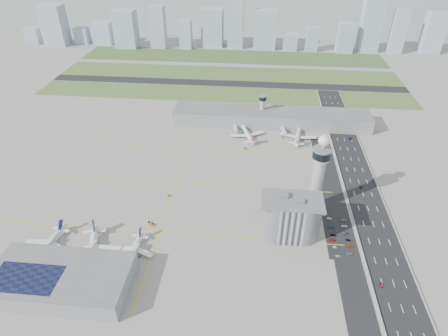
# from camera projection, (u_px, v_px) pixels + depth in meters

# --- Properties ---
(ground) EXTENTS (1000.00, 1000.00, 0.00)m
(ground) POSITION_uv_depth(u_px,v_px,m) (220.00, 209.00, 290.48)
(ground) COLOR #9C9991
(grass_strip_0) EXTENTS (480.00, 50.00, 0.08)m
(grass_strip_0) POSITION_uv_depth(u_px,v_px,m) (223.00, 94.00, 477.65)
(grass_strip_0) COLOR #46612E
(grass_strip_0) RESTS_ON ground
(grass_strip_1) EXTENTS (480.00, 60.00, 0.08)m
(grass_strip_1) POSITION_uv_depth(u_px,v_px,m) (228.00, 74.00, 539.51)
(grass_strip_1) COLOR #496630
(grass_strip_1) RESTS_ON ground
(grass_strip_2) EXTENTS (480.00, 70.00, 0.08)m
(grass_strip_2) POSITION_uv_depth(u_px,v_px,m) (233.00, 56.00, 605.49)
(grass_strip_2) COLOR #43612E
(grass_strip_2) RESTS_ON ground
(runway) EXTENTS (480.00, 22.00, 0.10)m
(runway) POSITION_uv_depth(u_px,v_px,m) (226.00, 83.00, 508.15)
(runway) COLOR black
(runway) RESTS_ON ground
(highway) EXTENTS (28.00, 500.00, 0.10)m
(highway) POSITION_uv_depth(u_px,v_px,m) (371.00, 219.00, 281.15)
(highway) COLOR black
(highway) RESTS_ON ground
(barrier_left) EXTENTS (0.60, 500.00, 1.20)m
(barrier_left) POSITION_uv_depth(u_px,v_px,m) (353.00, 217.00, 281.97)
(barrier_left) COLOR #9E9E99
(barrier_left) RESTS_ON ground
(barrier_right) EXTENTS (0.60, 500.00, 1.20)m
(barrier_right) POSITION_uv_depth(u_px,v_px,m) (391.00, 219.00, 279.70)
(barrier_right) COLOR #9E9E99
(barrier_right) RESTS_ON ground
(landside_road) EXTENTS (18.00, 260.00, 0.08)m
(landside_road) POSITION_uv_depth(u_px,v_px,m) (340.00, 226.00, 274.93)
(landside_road) COLOR black
(landside_road) RESTS_ON ground
(parking_lot) EXTENTS (20.00, 44.00, 0.10)m
(parking_lot) POSITION_uv_depth(u_px,v_px,m) (339.00, 237.00, 265.19)
(parking_lot) COLOR black
(parking_lot) RESTS_ON ground
(taxiway_line_h_0) EXTENTS (260.00, 0.60, 0.01)m
(taxiway_line_h_0) POSITION_uv_depth(u_px,v_px,m) (160.00, 232.00, 268.98)
(taxiway_line_h_0) COLOR yellow
(taxiway_line_h_0) RESTS_ON ground
(taxiway_line_h_1) EXTENTS (260.00, 0.60, 0.01)m
(taxiway_line_h_1) POSITION_uv_depth(u_px,v_px,m) (177.00, 183.00, 318.46)
(taxiway_line_h_1) COLOR yellow
(taxiway_line_h_1) RESTS_ON ground
(taxiway_line_h_2) EXTENTS (260.00, 0.60, 0.01)m
(taxiway_line_h_2) POSITION_uv_depth(u_px,v_px,m) (189.00, 147.00, 367.95)
(taxiway_line_h_2) COLOR yellow
(taxiway_line_h_2) RESTS_ON ground
(taxiway_line_v) EXTENTS (0.60, 260.00, 0.01)m
(taxiway_line_v) POSITION_uv_depth(u_px,v_px,m) (177.00, 183.00, 318.46)
(taxiway_line_v) COLOR yellow
(taxiway_line_v) RESTS_ON ground
(control_tower) EXTENTS (14.00, 14.00, 64.50)m
(control_tower) POSITION_uv_depth(u_px,v_px,m) (319.00, 171.00, 271.64)
(control_tower) COLOR #ADAAA5
(control_tower) RESTS_ON ground
(secondary_tower) EXTENTS (8.60, 8.60, 31.90)m
(secondary_tower) POSITION_uv_depth(u_px,v_px,m) (262.00, 107.00, 401.24)
(secondary_tower) COLOR #ADAAA5
(secondary_tower) RESTS_ON ground
(admin_building) EXTENTS (42.00, 24.00, 33.50)m
(admin_building) POSITION_uv_depth(u_px,v_px,m) (290.00, 217.00, 259.57)
(admin_building) COLOR #B2B2B7
(admin_building) RESTS_ON ground
(terminal_pier) EXTENTS (210.00, 32.00, 15.80)m
(terminal_pier) POSITION_uv_depth(u_px,v_px,m) (271.00, 117.00, 404.89)
(terminal_pier) COLOR gray
(terminal_pier) RESTS_ON ground
(near_terminal) EXTENTS (84.00, 42.00, 13.00)m
(near_terminal) POSITION_uv_depth(u_px,v_px,m) (61.00, 279.00, 226.37)
(near_terminal) COLOR gray
(near_terminal) RESTS_ON ground
(airplane_near_a) EXTENTS (40.50, 45.05, 10.95)m
(airplane_near_a) POSITION_uv_depth(u_px,v_px,m) (45.00, 243.00, 252.60)
(airplane_near_a) COLOR white
(airplane_near_a) RESTS_ON ground
(airplane_near_b) EXTENTS (49.57, 54.41, 12.83)m
(airplane_near_b) POSITION_uv_depth(u_px,v_px,m) (91.00, 248.00, 247.39)
(airplane_near_b) COLOR white
(airplane_near_b) RESTS_ON ground
(airplane_near_c) EXTENTS (32.64, 37.22, 9.62)m
(airplane_near_c) POSITION_uv_depth(u_px,v_px,m) (132.00, 249.00, 248.85)
(airplane_near_c) COLOR white
(airplane_near_c) RESTS_ON ground
(airplane_far_a) EXTENTS (47.42, 51.46, 11.85)m
(airplane_far_a) POSITION_uv_depth(u_px,v_px,m) (247.00, 131.00, 383.44)
(airplane_far_a) COLOR white
(airplane_far_a) RESTS_ON ground
(airplane_far_b) EXTENTS (42.95, 48.30, 12.05)m
(airplane_far_b) POSITION_uv_depth(u_px,v_px,m) (298.00, 133.00, 380.24)
(airplane_far_b) COLOR white
(airplane_far_b) RESTS_ON ground
(jet_bridge_near_0) EXTENTS (5.39, 14.31, 5.70)m
(jet_bridge_near_0) POSITION_uv_depth(u_px,v_px,m) (40.00, 254.00, 247.73)
(jet_bridge_near_0) COLOR silver
(jet_bridge_near_0) RESTS_ON ground
(jet_bridge_near_1) EXTENTS (5.39, 14.31, 5.70)m
(jet_bridge_near_1) POSITION_uv_depth(u_px,v_px,m) (84.00, 258.00, 245.30)
(jet_bridge_near_1) COLOR silver
(jet_bridge_near_1) RESTS_ON ground
(jet_bridge_near_2) EXTENTS (5.39, 14.31, 5.70)m
(jet_bridge_near_2) POSITION_uv_depth(u_px,v_px,m) (129.00, 261.00, 242.87)
(jet_bridge_near_2) COLOR silver
(jet_bridge_near_2) RESTS_ON ground
(jet_bridge_far_0) EXTENTS (5.39, 14.31, 5.70)m
(jet_bridge_far_0) POSITION_uv_depth(u_px,v_px,m) (235.00, 127.00, 397.59)
(jet_bridge_far_0) COLOR silver
(jet_bridge_far_0) RESTS_ON ground
(jet_bridge_far_1) EXTENTS (5.39, 14.31, 5.70)m
(jet_bridge_far_1) POSITION_uv_depth(u_px,v_px,m) (282.00, 129.00, 393.55)
(jet_bridge_far_1) COLOR silver
(jet_bridge_far_1) RESTS_ON ground
(tug_0) EXTENTS (3.01, 3.70, 1.87)m
(tug_0) POSITION_uv_depth(u_px,v_px,m) (62.00, 226.00, 273.49)
(tug_0) COLOR yellow
(tug_0) RESTS_ON ground
(tug_1) EXTENTS (3.43, 3.78, 1.81)m
(tug_1) POSITION_uv_depth(u_px,v_px,m) (149.00, 223.00, 276.18)
(tug_1) COLOR gold
(tug_1) RESTS_ON ground
(tug_2) EXTENTS (2.43, 3.20, 1.71)m
(tug_2) POSITION_uv_depth(u_px,v_px,m) (153.00, 225.00, 274.62)
(tug_2) COLOR orange
(tug_2) RESTS_ON ground
(tug_3) EXTENTS (2.63, 3.23, 1.63)m
(tug_3) POSITION_uv_depth(u_px,v_px,m) (168.00, 196.00, 302.89)
(tug_3) COLOR gold
(tug_3) RESTS_ON ground
(tug_4) EXTENTS (3.07, 3.91, 2.03)m
(tug_4) POSITION_uv_depth(u_px,v_px,m) (244.00, 149.00, 363.88)
(tug_4) COLOR yellow
(tug_4) RESTS_ON ground
(tug_5) EXTENTS (3.15, 3.57, 1.73)m
(tug_5) POSITION_uv_depth(u_px,v_px,m) (282.00, 138.00, 382.04)
(tug_5) COLOR yellow
(tug_5) RESTS_ON ground
(car_lot_0) EXTENTS (3.60, 1.81, 1.18)m
(car_lot_0) POSITION_uv_depth(u_px,v_px,m) (338.00, 256.00, 249.57)
(car_lot_0) COLOR silver
(car_lot_0) RESTS_ON ground
(car_lot_1) EXTENTS (3.79, 1.72, 1.21)m
(car_lot_1) POSITION_uv_depth(u_px,v_px,m) (336.00, 247.00, 256.11)
(car_lot_1) COLOR gray
(car_lot_1) RESTS_ON ground
(car_lot_2) EXTENTS (4.60, 2.55, 1.22)m
(car_lot_2) POSITION_uv_depth(u_px,v_px,m) (332.00, 240.00, 261.90)
(car_lot_2) COLOR #B1132A
(car_lot_2) RESTS_ON ground
(car_lot_3) EXTENTS (4.08, 1.77, 1.17)m
(car_lot_3) POSITION_uv_depth(u_px,v_px,m) (333.00, 235.00, 265.93)
(car_lot_3) COLOR black
(car_lot_3) RESTS_ON ground
(car_lot_4) EXTENTS (4.07, 2.19, 1.32)m
(car_lot_4) POSITION_uv_depth(u_px,v_px,m) (332.00, 227.00, 272.68)
(car_lot_4) COLOR navy
(car_lot_4) RESTS_ON ground
(car_lot_5) EXTENTS (3.75, 1.64, 1.20)m
(car_lot_5) POSITION_uv_depth(u_px,v_px,m) (329.00, 218.00, 280.51)
(car_lot_5) COLOR #B8B5C9
(car_lot_5) RESTS_ON ground
(car_lot_6) EXTENTS (4.53, 2.52, 1.20)m
(car_lot_6) POSITION_uv_depth(u_px,v_px,m) (350.00, 254.00, 251.31)
(car_lot_6) COLOR gray
(car_lot_6) RESTS_ON ground
(car_lot_7) EXTENTS (4.22, 1.72, 1.23)m
(car_lot_7) POSITION_uv_depth(u_px,v_px,m) (351.00, 246.00, 257.15)
(car_lot_7) COLOR #B73807
(car_lot_7) RESTS_ON ground
(car_lot_8) EXTENTS (3.62, 1.73, 1.19)m
(car_lot_8) POSITION_uv_depth(u_px,v_px,m) (348.00, 240.00, 261.92)
(car_lot_8) COLOR black
(car_lot_8) RESTS_ON ground
(car_lot_9) EXTENTS (3.94, 1.73, 1.26)m
(car_lot_9) POSITION_uv_depth(u_px,v_px,m) (346.00, 233.00, 267.40)
(car_lot_9) COLOR #0F264A
(car_lot_9) RESTS_ON ground
(car_lot_10) EXTENTS (4.31, 2.04, 1.19)m
(car_lot_10) POSITION_uv_depth(u_px,v_px,m) (344.00, 226.00, 273.62)
(car_lot_10) COLOR white
(car_lot_10) RESTS_ON ground
(car_lot_11) EXTENTS (4.28, 2.06, 1.20)m
(car_lot_11) POSITION_uv_depth(u_px,v_px,m) (344.00, 220.00, 278.97)
(car_lot_11) COLOR gray
(car_lot_11) RESTS_ON ground
(car_hw_0) EXTENTS (1.54, 3.69, 1.25)m
(car_hw_0) POSITION_uv_depth(u_px,v_px,m) (381.00, 285.00, 230.03)
(car_hw_0) COLOR maroon
(car_hw_0) RESTS_ON ground
(car_hw_1) EXTENTS (1.78, 3.91, 1.25)m
(car_hw_1) POSITION_uv_depth(u_px,v_px,m) (361.00, 187.00, 312.85)
(car_hw_1) COLOR black
(car_hw_1) RESTS_ON ground
(car_hw_2) EXTENTS (2.68, 4.92, 1.31)m
(car_hw_2) POSITION_uv_depth(u_px,v_px,m) (350.00, 139.00, 381.02)
(car_hw_2) COLOR navy
(car_hw_2) RESTS_ON ground
(car_hw_4) EXTENTS (1.82, 3.59, 1.17)m
(car_hw_4) POSITION_uv_depth(u_px,v_px,m) (331.00, 114.00, 429.45)
(car_hw_4) COLOR slate
(car_hw_4) RESTS_ON ground
(skyline_bldg_0) EXTENTS (24.05, 19.24, 26.50)m
(skyline_bldg_0) POSITION_uv_depth(u_px,v_px,m) (33.00, 36.00, 661.45)
(skyline_bldg_0) COLOR #9EADC1
(skyline_bldg_0) RESTS_ON ground
(skyline_bldg_1) EXTENTS (37.63, 30.10, 65.60)m
(skyline_bldg_1) POSITION_uv_depth(u_px,v_px,m) (54.00, 25.00, 643.36)
(skyline_bldg_1) COLOR #9EADC1
(skyline_bldg_1) RESTS_ON ground
(skyline_bldg_2) EXTENTS (22.81, 18.25, 26.79)m
(skyline_bldg_2) POSITION_uv_depth(u_px,v_px,m) (82.00, 36.00, 661.34)
(skyline_bldg_2) COLOR #9EADC1
(skyline_bldg_2) RESTS_ON ground
(skyline_bldg_3) EXTENTS (32.30, 25.84, 36.93)m
(skyline_bldg_3) POSITION_uv_depth(u_px,v_px,m) (103.00, 33.00, 656.35)
(skyline_bldg_3) COLOR #9EADC1
(skyline_bldg_3) RESTS_ON ground
(skyline_bldg_4) EXTENTS (35.81, 28.65, 60.36)m
(skyline_bldg_4) POSITION_uv_depth(u_px,v_px,m) (126.00, 29.00, 632.58)
(skyline_bldg_4) COLOR #9EADC1
(skyline_bldg_4) RESTS_ON ground
(skyline_bldg_5) EXTENTS (25.49, 20.39, 66.89)m
(skyline_bldg_5) POSITION_uv_depth(u_px,v_px,m) (158.00, 27.00, 630.04)
(skyline_bldg_5) COLOR #9EADC1
(skyline_bldg_5) RESTS_ON ground
(skyline_bldg_6) EXTENTS (20.04, 16.03, 45.20)m
(skyline_bldg_6) POSITION_uv_depth(u_px,v_px,m) (186.00, 35.00, 630.81)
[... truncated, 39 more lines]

